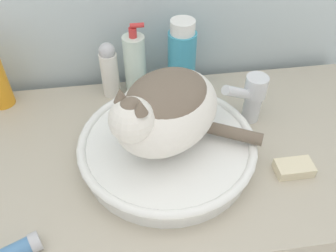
{
  "coord_description": "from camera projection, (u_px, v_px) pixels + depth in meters",
  "views": [
    {
      "loc": [
        -0.12,
        -0.29,
        1.51
      ],
      "look_at": [
        -0.04,
        0.25,
        0.99
      ],
      "focal_mm": 38.0,
      "sensor_mm": 36.0,
      "label": 1
    }
  ],
  "objects": [
    {
      "name": "soap_pump_bottle",
      "position": [
        135.0,
        65.0,
        0.95
      ],
      "size": [
        0.06,
        0.06,
        0.21
      ],
      "color": "silver",
      "rests_on": "vanity_counter"
    },
    {
      "name": "mouthwash_bottle",
      "position": [
        182.0,
        58.0,
        0.96
      ],
      "size": [
        0.08,
        0.08,
        0.21
      ],
      "color": "teal",
      "rests_on": "vanity_counter"
    },
    {
      "name": "sink_basin",
      "position": [
        167.0,
        147.0,
        0.81
      ],
      "size": [
        0.4,
        0.4,
        0.06
      ],
      "color": "white",
      "rests_on": "vanity_counter"
    },
    {
      "name": "soap_bar",
      "position": [
        294.0,
        168.0,
        0.79
      ],
      "size": [
        0.08,
        0.05,
        0.02
      ],
      "color": "beige",
      "rests_on": "vanity_counter"
    },
    {
      "name": "faucet",
      "position": [
        252.0,
        96.0,
        0.87
      ],
      "size": [
        0.13,
        0.08,
        0.14
      ],
      "rotation": [
        0.0,
        0.0,
        -2.74
      ],
      "color": "silver",
      "rests_on": "vanity_counter"
    },
    {
      "name": "deodorant_stick",
      "position": [
        109.0,
        70.0,
        0.95
      ],
      "size": [
        0.05,
        0.05,
        0.16
      ],
      "color": "white",
      "rests_on": "vanity_counter"
    },
    {
      "name": "vanity_counter",
      "position": [
        179.0,
        241.0,
        1.16
      ],
      "size": [
        1.07,
        0.57,
        0.89
      ],
      "color": "#B2A893",
      "rests_on": "ground_plane"
    },
    {
      "name": "cat",
      "position": [
        165.0,
        109.0,
        0.73
      ],
      "size": [
        0.36,
        0.3,
        0.18
      ],
      "rotation": [
        0.0,
        0.0,
        3.86
      ],
      "color": "silver",
      "rests_on": "sink_basin"
    }
  ]
}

